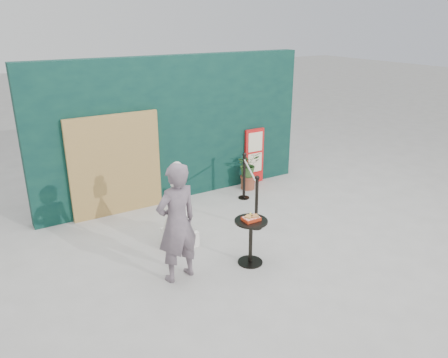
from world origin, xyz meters
TOP-DOWN VIEW (x-y plane):
  - ground at (0.00, 0.00)m, footprint 60.00×60.00m
  - back_wall at (0.00, 3.15)m, footprint 6.00×0.30m
  - bamboo_fence at (-1.40, 2.94)m, footprint 1.80×0.08m
  - woman at (-1.41, 0.20)m, footprint 0.72×0.53m
  - menu_board at (1.90, 2.95)m, footprint 0.50×0.07m
  - statue at (-0.94, 1.12)m, footprint 0.59×0.59m
  - cafe_table at (-0.25, -0.01)m, footprint 0.52×0.52m
  - food_basket at (-0.25, -0.01)m, footprint 0.26×0.19m
  - planter at (1.54, 2.68)m, footprint 0.51×0.44m
  - stanchion_barrier at (0.85, 1.61)m, footprint 0.84×1.54m

SIDE VIEW (x-z plane):
  - ground at x=0.00m, z-range 0.00..0.00m
  - stanchion_barrier at x=0.85m, z-range -0.02..1.01m
  - cafe_table at x=-0.25m, z-range 0.12..0.87m
  - planter at x=1.54m, z-range 0.07..0.94m
  - statue at x=-0.94m, z-range -0.14..1.37m
  - menu_board at x=1.90m, z-range 0.00..1.30m
  - food_basket at x=-0.25m, z-range 0.73..0.84m
  - woman at x=-1.41m, z-range 0.00..1.82m
  - bamboo_fence at x=-1.40m, z-range 0.00..2.00m
  - back_wall at x=0.00m, z-range 0.00..3.00m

